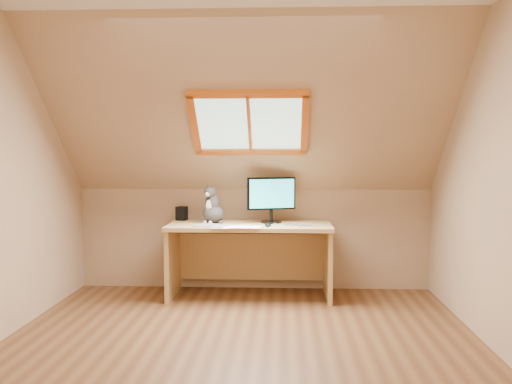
{
  "coord_description": "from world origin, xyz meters",
  "views": [
    {
      "loc": [
        0.3,
        -3.93,
        1.37
      ],
      "look_at": [
        0.06,
        1.0,
        1.03
      ],
      "focal_mm": 40.0,
      "sensor_mm": 36.0,
      "label": 1
    }
  ],
  "objects": [
    {
      "name": "monitor",
      "position": [
        0.18,
        1.46,
        0.95
      ],
      "size": [
        0.46,
        0.2,
        0.44
      ],
      "color": "black",
      "rests_on": "desk"
    },
    {
      "name": "papers",
      "position": [
        -0.13,
        1.12,
        0.7
      ],
      "size": [
        0.35,
        0.3,
        0.01
      ],
      "color": "white",
      "rests_on": "desk"
    },
    {
      "name": "room_shell",
      "position": [
        0.0,
        -0.09,
        1.43
      ],
      "size": [
        3.52,
        3.52,
        2.41
      ],
      "color": "tan",
      "rests_on": "ground"
    },
    {
      "name": "cables",
      "position": [
        0.34,
        1.26,
        0.7
      ],
      "size": [
        0.51,
        0.26,
        0.01
      ],
      "color": "silver",
      "rests_on": "desk"
    },
    {
      "name": "ground",
      "position": [
        0.0,
        0.0,
        0.0
      ],
      "size": [
        3.5,
        3.5,
        0.0
      ],
      "primitive_type": "plane",
      "color": "brown",
      "rests_on": "ground"
    },
    {
      "name": "cat",
      "position": [
        -0.38,
        1.43,
        0.83
      ],
      "size": [
        0.29,
        0.31,
        0.37
      ],
      "color": "#423D3A",
      "rests_on": "desk"
    },
    {
      "name": "mouse",
      "position": [
        0.16,
        1.17,
        0.71
      ],
      "size": [
        0.07,
        0.11,
        0.03
      ],
      "primitive_type": "ellipsoid",
      "rotation": [
        0.0,
        0.0,
        0.16
      ],
      "color": "black",
      "rests_on": "desk"
    },
    {
      "name": "desk",
      "position": [
        -0.02,
        1.45,
        0.48
      ],
      "size": [
        1.53,
        0.67,
        0.7
      ],
      "color": "tan",
      "rests_on": "ground"
    },
    {
      "name": "desk_speaker",
      "position": [
        -0.71,
        1.63,
        0.77
      ],
      "size": [
        0.12,
        0.12,
        0.14
      ],
      "primitive_type": "cube",
      "rotation": [
        0.0,
        0.0,
        -0.27
      ],
      "color": "black",
      "rests_on": "desk"
    },
    {
      "name": "graphics_tablet",
      "position": [
        -0.35,
        1.18,
        0.7
      ],
      "size": [
        0.34,
        0.28,
        0.01
      ],
      "primitive_type": "cube",
      "rotation": [
        0.0,
        0.0,
        -0.27
      ],
      "color": "#B2B2B7",
      "rests_on": "desk"
    }
  ]
}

